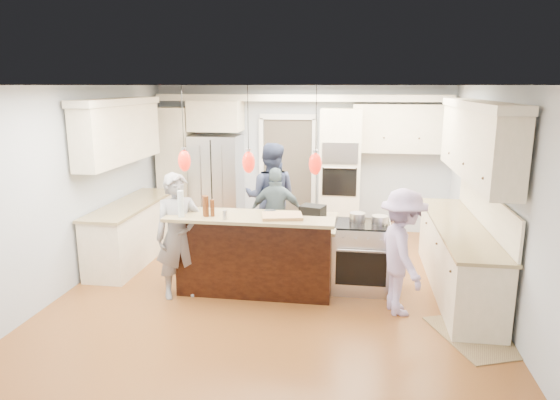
# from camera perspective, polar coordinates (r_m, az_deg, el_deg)

# --- Properties ---
(ground_plane) EXTENTS (6.00, 6.00, 0.00)m
(ground_plane) POSITION_cam_1_polar(r_m,az_deg,el_deg) (6.92, -0.44, -9.97)
(ground_plane) COLOR brown
(ground_plane) RESTS_ON ground
(room_shell) EXTENTS (5.54, 6.04, 2.72)m
(room_shell) POSITION_cam_1_polar(r_m,az_deg,el_deg) (6.43, -0.47, 5.11)
(room_shell) COLOR #B2BCC6
(room_shell) RESTS_ON ground
(refrigerator) EXTENTS (0.90, 0.70, 1.80)m
(refrigerator) POSITION_cam_1_polar(r_m,az_deg,el_deg) (9.46, -7.23, 1.92)
(refrigerator) COLOR #B7B7BC
(refrigerator) RESTS_ON ground
(oven_column) EXTENTS (0.72, 0.69, 2.30)m
(oven_column) POSITION_cam_1_polar(r_m,az_deg,el_deg) (9.10, 6.88, 3.09)
(oven_column) COLOR #FBEACC
(oven_column) RESTS_ON ground
(back_upper_cabinets) EXTENTS (5.30, 0.61, 2.54)m
(back_upper_cabinets) POSITION_cam_1_polar(r_m,az_deg,el_deg) (9.28, -2.35, 6.60)
(back_upper_cabinets) COLOR #FBEACC
(back_upper_cabinets) RESTS_ON ground
(right_counter_run) EXTENTS (0.64, 3.10, 2.51)m
(right_counter_run) POSITION_cam_1_polar(r_m,az_deg,el_deg) (6.95, 20.31, -1.53)
(right_counter_run) COLOR #FBEACC
(right_counter_run) RESTS_ON ground
(left_cabinets) EXTENTS (0.64, 2.30, 2.51)m
(left_cabinets) POSITION_cam_1_polar(r_m,az_deg,el_deg) (8.06, -16.96, 0.64)
(left_cabinets) COLOR #FBEACC
(left_cabinets) RESTS_ON ground
(kitchen_island) EXTENTS (2.10, 1.46, 1.12)m
(kitchen_island) POSITION_cam_1_polar(r_m,az_deg,el_deg) (6.86, -2.39, -5.86)
(kitchen_island) COLOR black
(kitchen_island) RESTS_ON ground
(island_range) EXTENTS (0.82, 0.71, 0.92)m
(island_range) POSITION_cam_1_polar(r_m,az_deg,el_deg) (6.82, 9.49, -6.39)
(island_range) COLOR #B7B7BC
(island_range) RESTS_ON ground
(pendant_lights) EXTENTS (1.75, 0.15, 1.03)m
(pendant_lights) POSITION_cam_1_polar(r_m,az_deg,el_deg) (5.99, -3.61, 4.36)
(pendant_lights) COLOR black
(pendant_lights) RESTS_ON ground
(person_bar_end) EXTENTS (0.71, 0.64, 1.63)m
(person_bar_end) POSITION_cam_1_polar(r_m,az_deg,el_deg) (6.52, -11.50, -4.06)
(person_bar_end) COLOR gray
(person_bar_end) RESTS_ON ground
(person_far_left) EXTENTS (0.88, 0.68, 1.80)m
(person_far_left) POSITION_cam_1_polar(r_m,az_deg,el_deg) (8.21, -1.08, 0.31)
(person_far_left) COLOR #2A3351
(person_far_left) RESTS_ON ground
(person_far_right) EXTENTS (0.89, 0.43, 1.46)m
(person_far_right) POSITION_cam_1_polar(r_m,az_deg,el_deg) (7.82, -0.41, -1.59)
(person_far_right) COLOR slate
(person_far_right) RESTS_ON ground
(person_range_side) EXTENTS (0.79, 1.09, 1.53)m
(person_range_side) POSITION_cam_1_polar(r_m,az_deg,el_deg) (6.13, 13.79, -5.82)
(person_range_side) COLOR #AE98CD
(person_range_side) RESTS_ON ground
(floor_rug) EXTENTS (1.08, 1.27, 0.01)m
(floor_rug) POSITION_cam_1_polar(r_m,az_deg,el_deg) (6.08, 21.58, -14.27)
(floor_rug) COLOR olive
(floor_rug) RESTS_ON ground
(water_bottle) EXTENTS (0.09, 0.09, 0.33)m
(water_bottle) POSITION_cam_1_polar(r_m,az_deg,el_deg) (6.21, -11.27, -0.44)
(water_bottle) COLOR silver
(water_bottle) RESTS_ON kitchen_island
(beer_bottle_a) EXTENTS (0.08, 0.08, 0.26)m
(beer_bottle_a) POSITION_cam_1_polar(r_m,az_deg,el_deg) (6.23, -8.55, -0.63)
(beer_bottle_a) COLOR #4E240E
(beer_bottle_a) RESTS_ON kitchen_island
(beer_bottle_b) EXTENTS (0.08, 0.08, 0.26)m
(beer_bottle_b) POSITION_cam_1_polar(r_m,az_deg,el_deg) (6.19, -8.44, -0.71)
(beer_bottle_b) COLOR #4E240E
(beer_bottle_b) RESTS_ON kitchen_island
(beer_bottle_c) EXTENTS (0.05, 0.05, 0.21)m
(beer_bottle_c) POSITION_cam_1_polar(r_m,az_deg,el_deg) (6.19, -7.73, -0.91)
(beer_bottle_c) COLOR #4E240E
(beer_bottle_c) RESTS_ON kitchen_island
(drink_can) EXTENTS (0.06, 0.06, 0.11)m
(drink_can) POSITION_cam_1_polar(r_m,az_deg,el_deg) (6.05, -6.30, -1.70)
(drink_can) COLOR #B7B7BC
(drink_can) RESTS_ON kitchen_island
(cutting_board) EXTENTS (0.55, 0.44, 0.04)m
(cutting_board) POSITION_cam_1_polar(r_m,az_deg,el_deg) (6.09, 0.24, -1.85)
(cutting_board) COLOR tan
(cutting_board) RESTS_ON kitchen_island
(pot_large) EXTENTS (0.21, 0.21, 0.12)m
(pot_large) POSITION_cam_1_polar(r_m,az_deg,el_deg) (6.73, 8.84, -1.96)
(pot_large) COLOR #B7B7BC
(pot_large) RESTS_ON island_range
(pot_small) EXTENTS (0.21, 0.21, 0.11)m
(pot_small) POSITION_cam_1_polar(r_m,az_deg,el_deg) (6.69, 11.33, -2.22)
(pot_small) COLOR #B7B7BC
(pot_small) RESTS_ON island_range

